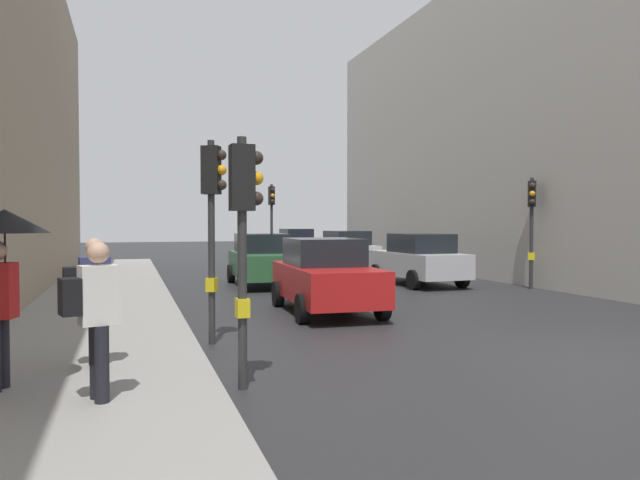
% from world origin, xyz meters
% --- Properties ---
extents(ground_plane, '(120.00, 120.00, 0.00)m').
position_xyz_m(ground_plane, '(0.00, 0.00, 0.00)').
color(ground_plane, '#28282B').
extents(sidewalk_kerb, '(3.38, 40.00, 0.16)m').
position_xyz_m(sidewalk_kerb, '(-7.49, 6.00, 0.08)').
color(sidewalk_kerb, gray).
rests_on(sidewalk_kerb, ground).
extents(building_facade_right, '(12.00, 28.93, 11.82)m').
position_xyz_m(building_facade_right, '(11.79, 11.89, 5.91)').
color(building_facade_right, '#B2ADA3').
rests_on(building_facade_right, ground).
extents(traffic_light_far_median, '(0.25, 0.43, 3.88)m').
position_xyz_m(traffic_light_far_median, '(-0.67, 18.80, 2.68)').
color(traffic_light_far_median, '#2D2D2D').
rests_on(traffic_light_far_median, ground).
extents(traffic_light_near_left, '(0.43, 0.25, 3.23)m').
position_xyz_m(traffic_light_near_left, '(-5.47, -0.21, 2.23)').
color(traffic_light_near_left, '#2D2D2D').
rests_on(traffic_light_near_left, ground).
extents(traffic_light_near_right, '(0.45, 0.35, 3.58)m').
position_xyz_m(traffic_light_near_right, '(-5.47, 2.76, 2.47)').
color(traffic_light_near_right, '#2D2D2D').
rests_on(traffic_light_near_right, ground).
extents(traffic_light_mid_street, '(0.38, 0.44, 3.58)m').
position_xyz_m(traffic_light_mid_street, '(5.48, 8.44, 2.47)').
color(traffic_light_mid_street, '#2D2D2D').
rests_on(traffic_light_mid_street, ground).
extents(car_blue_van, '(2.09, 4.24, 1.76)m').
position_xyz_m(car_blue_van, '(2.74, 27.13, 0.88)').
color(car_blue_van, navy).
rests_on(car_blue_van, ground).
extents(car_silver_hatchback, '(2.17, 4.28, 1.76)m').
position_xyz_m(car_silver_hatchback, '(2.57, 10.65, 0.88)').
color(car_silver_hatchback, '#BCBCC1').
rests_on(car_silver_hatchback, ground).
extents(car_green_estate, '(2.14, 4.26, 1.76)m').
position_xyz_m(car_green_estate, '(-2.57, 12.05, 0.88)').
color(car_green_estate, '#2D6038').
rests_on(car_green_estate, ground).
extents(car_white_compact, '(2.13, 4.26, 1.76)m').
position_xyz_m(car_white_compact, '(2.58, 17.92, 0.88)').
color(car_white_compact, silver).
rests_on(car_white_compact, ground).
extents(car_red_sedan, '(2.18, 4.28, 1.76)m').
position_xyz_m(car_red_sedan, '(-2.43, 5.67, 0.88)').
color(car_red_sedan, red).
rests_on(car_red_sedan, ground).
extents(pedestrian_with_umbrella, '(1.00, 1.00, 2.14)m').
position_xyz_m(pedestrian_with_umbrella, '(-8.29, 0.06, 1.84)').
color(pedestrian_with_umbrella, black).
rests_on(pedestrian_with_umbrella, sidewalk_kerb).
extents(pedestrian_with_black_backpack, '(0.65, 0.43, 1.77)m').
position_xyz_m(pedestrian_with_black_backpack, '(-7.24, -0.74, 1.16)').
color(pedestrian_with_black_backpack, black).
rests_on(pedestrian_with_black_backpack, sidewalk_kerb).
extents(pedestrian_with_grey_backpack, '(0.64, 0.38, 1.77)m').
position_xyz_m(pedestrian_with_grey_backpack, '(-7.37, 0.95, 1.16)').
color(pedestrian_with_grey_backpack, black).
rests_on(pedestrian_with_grey_backpack, sidewalk_kerb).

